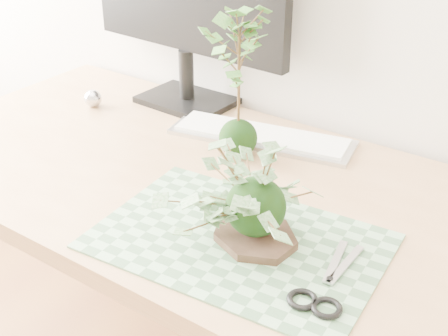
% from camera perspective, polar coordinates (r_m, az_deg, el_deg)
% --- Properties ---
extents(desk, '(1.60, 0.70, 0.74)m').
position_cam_1_polar(desk, '(1.29, 1.49, -5.47)').
color(desk, tan).
rests_on(desk, ground_plane).
extents(cutting_mat, '(0.52, 0.37, 0.00)m').
position_cam_1_polar(cutting_mat, '(1.09, 1.34, -6.69)').
color(cutting_mat, '#446C47').
rests_on(cutting_mat, desk).
extents(stone_dish, '(0.22, 0.22, 0.01)m').
position_cam_1_polar(stone_dish, '(1.09, 2.84, -6.20)').
color(stone_dish, black).
rests_on(stone_dish, cutting_mat).
extents(ivy_kokedama, '(0.39, 0.39, 0.21)m').
position_cam_1_polar(ivy_kokedama, '(1.03, 2.99, -1.26)').
color(ivy_kokedama, black).
rests_on(ivy_kokedama, stone_dish).
extents(maple_kokedama, '(0.20, 0.20, 0.35)m').
position_cam_1_polar(maple_kokedama, '(1.28, 1.40, 11.00)').
color(maple_kokedama, black).
rests_on(maple_kokedama, desk).
extents(keyboard, '(0.44, 0.21, 0.02)m').
position_cam_1_polar(keyboard, '(1.44, 3.45, 2.93)').
color(keyboard, '#B7B7B7').
rests_on(keyboard, desk).
extents(foil_ball, '(0.05, 0.05, 0.05)m').
position_cam_1_polar(foil_ball, '(1.64, -11.90, 6.25)').
color(foil_ball, silver).
rests_on(foil_ball, desk).
extents(scissors, '(0.09, 0.20, 0.01)m').
position_cam_1_polar(scissors, '(0.99, 8.66, -11.26)').
color(scissors, '#9D9D9F').
rests_on(scissors, cutting_mat).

